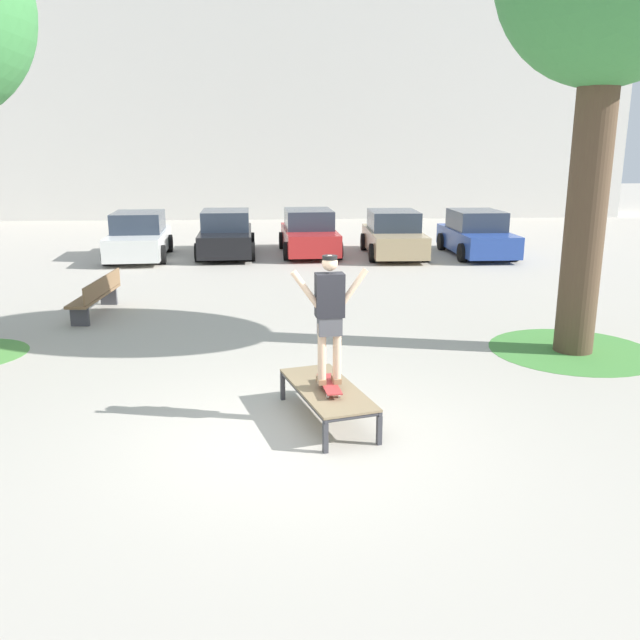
{
  "coord_description": "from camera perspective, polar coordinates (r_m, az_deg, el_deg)",
  "views": [
    {
      "loc": [
        -0.18,
        -7.72,
        3.54
      ],
      "look_at": [
        0.42,
        2.04,
        1.0
      ],
      "focal_mm": 37.27,
      "sensor_mm": 36.0,
      "label": 1
    }
  ],
  "objects": [
    {
      "name": "ground_plane",
      "position": [
        8.49,
        -2.03,
        -10.08
      ],
      "size": [
        120.0,
        120.0,
        0.0
      ],
      "primitive_type": "plane",
      "color": "#B2AA9E"
    },
    {
      "name": "skater",
      "position": [
        8.44,
        0.83,
        0.8
      ],
      "size": [
        1.0,
        0.31,
        1.69
      ],
      "color": "beige",
      "rests_on": "skateboard"
    },
    {
      "name": "grass_patch_near_right",
      "position": [
        12.8,
        20.85,
        -2.45
      ],
      "size": [
        2.95,
        2.95,
        0.01
      ],
      "primitive_type": "cylinder",
      "color": "#47893D",
      "rests_on": "ground"
    },
    {
      "name": "car_blue",
      "position": [
        23.25,
        13.28,
        7.13
      ],
      "size": [
        1.97,
        4.23,
        1.5
      ],
      "color": "#28479E",
      "rests_on": "ground"
    },
    {
      "name": "building_facade",
      "position": [
        36.32,
        -6.49,
        19.38
      ],
      "size": [
        38.96,
        4.0,
        13.3
      ],
      "primitive_type": "cube",
      "color": "silver",
      "rests_on": "ground"
    },
    {
      "name": "car_red",
      "position": [
        22.97,
        -0.95,
        7.43
      ],
      "size": [
        2.08,
        4.28,
        1.5
      ],
      "color": "red",
      "rests_on": "ground"
    },
    {
      "name": "park_bench",
      "position": [
        15.24,
        -18.61,
        2.08
      ],
      "size": [
        0.59,
        2.42,
        0.83
      ],
      "color": "brown",
      "rests_on": "ground"
    },
    {
      "name": "skateboard",
      "position": [
        8.73,
        0.81,
        -5.56
      ],
      "size": [
        0.28,
        0.82,
        0.09
      ],
      "color": "#B23333",
      "rests_on": "skate_box"
    },
    {
      "name": "car_black",
      "position": [
        22.9,
        -8.07,
        7.27
      ],
      "size": [
        2.05,
        4.27,
        1.5
      ],
      "color": "black",
      "rests_on": "ground"
    },
    {
      "name": "car_tan",
      "position": [
        22.68,
        6.33,
        7.25
      ],
      "size": [
        1.98,
        4.23,
        1.5
      ],
      "color": "tan",
      "rests_on": "ground"
    },
    {
      "name": "skate_box",
      "position": [
        8.85,
        0.61,
        -6.12
      ],
      "size": [
        1.24,
        2.03,
        0.46
      ],
      "color": "#38383D",
      "rests_on": "ground"
    },
    {
      "name": "car_white",
      "position": [
        22.84,
        -15.29,
        6.88
      ],
      "size": [
        2.13,
        4.31,
        1.5
      ],
      "color": "silver",
      "rests_on": "ground"
    }
  ]
}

